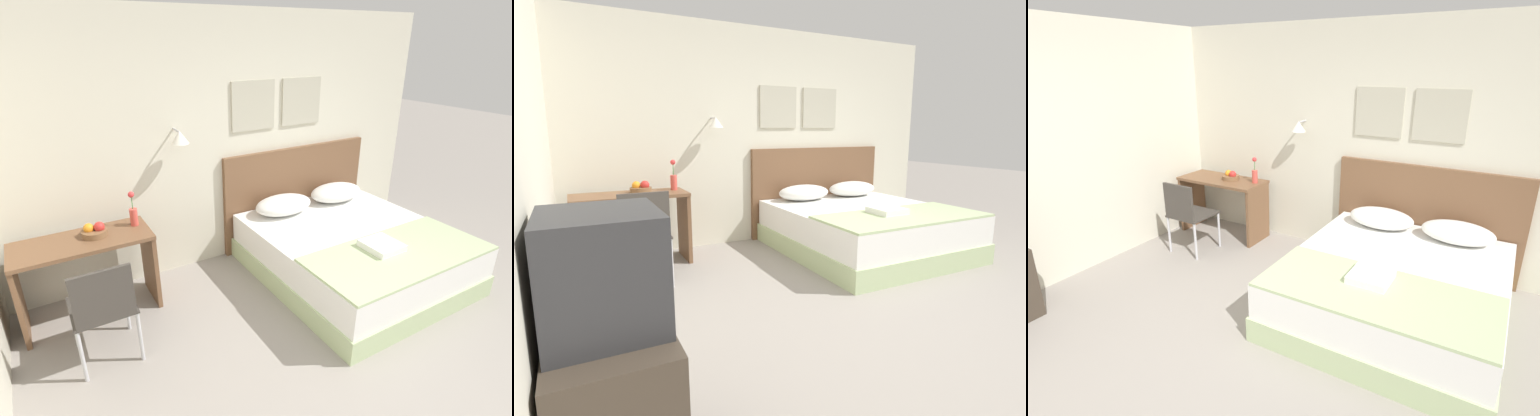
% 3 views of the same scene
% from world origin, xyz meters
% --- Properties ---
extents(ground_plane, '(24.00, 24.00, 0.00)m').
position_xyz_m(ground_plane, '(0.00, 0.00, 0.00)').
color(ground_plane, gray).
extents(wall_back, '(5.34, 0.31, 2.65)m').
position_xyz_m(wall_back, '(0.01, 2.56, 1.33)').
color(wall_back, beige).
rests_on(wall_back, ground_plane).
extents(bed, '(1.85, 2.02, 0.52)m').
position_xyz_m(bed, '(0.95, 1.47, 0.26)').
color(bed, '#B2C693').
rests_on(bed, ground_plane).
extents(headboard, '(1.97, 0.06, 1.18)m').
position_xyz_m(headboard, '(0.95, 2.51, 0.59)').
color(headboard, brown).
rests_on(headboard, ground_plane).
extents(pillow_left, '(0.69, 0.42, 0.20)m').
position_xyz_m(pillow_left, '(0.56, 2.21, 0.62)').
color(pillow_left, white).
rests_on(pillow_left, bed).
extents(pillow_right, '(0.69, 0.42, 0.20)m').
position_xyz_m(pillow_right, '(1.33, 2.21, 0.62)').
color(pillow_right, white).
rests_on(pillow_right, bed).
extents(throw_blanket, '(1.80, 0.81, 0.02)m').
position_xyz_m(throw_blanket, '(0.95, 0.88, 0.54)').
color(throw_blanket, '#B2C693').
rests_on(throw_blanket, bed).
extents(folded_towel_near_foot, '(0.32, 0.32, 0.06)m').
position_xyz_m(folded_towel_near_foot, '(0.86, 1.02, 0.58)').
color(folded_towel_near_foot, white).
rests_on(folded_towel_near_foot, throw_blanket).
extents(desk, '(1.15, 0.51, 0.77)m').
position_xyz_m(desk, '(-1.57, 2.17, 0.53)').
color(desk, brown).
rests_on(desk, ground_plane).
extents(desk_chair, '(0.47, 0.47, 0.89)m').
position_xyz_m(desk_chair, '(-1.56, 1.47, 0.54)').
color(desk_chair, '#3D3833').
rests_on(desk_chair, ground_plane).
extents(fruit_bowl, '(0.22, 0.22, 0.12)m').
position_xyz_m(fruit_bowl, '(-1.45, 2.19, 0.81)').
color(fruit_bowl, brown).
rests_on(fruit_bowl, desk).
extents(flower_vase, '(0.07, 0.07, 0.33)m').
position_xyz_m(flower_vase, '(-1.10, 2.23, 0.89)').
color(flower_vase, '#D14C42').
rests_on(flower_vase, desk).
extents(tv_stand, '(0.45, 0.72, 0.66)m').
position_xyz_m(tv_stand, '(-2.02, -0.54, 0.33)').
color(tv_stand, '#3D3328').
rests_on(tv_stand, ground_plane).
extents(television, '(0.44, 0.47, 0.46)m').
position_xyz_m(television, '(-2.02, -0.54, 0.89)').
color(television, '#2D2D30').
rests_on(television, tv_stand).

